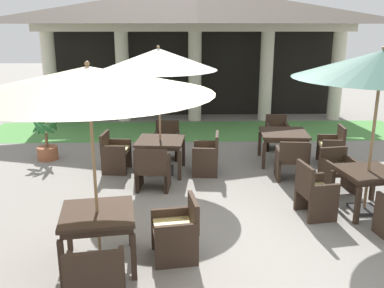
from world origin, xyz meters
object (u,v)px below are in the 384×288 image
at_px(patio_umbrella_near_foreground, 88,81).
at_px(potted_palm_left_edge, 47,144).
at_px(patio_chair_mid_right_north, 337,171).
at_px(patio_chair_far_back_south, 291,160).
at_px(patio_chair_mid_left_north, 167,141).
at_px(patio_chair_far_back_east, 332,147).
at_px(patio_chair_far_back_north, 277,133).
at_px(patio_chair_mid_left_west, 115,153).
at_px(patio_chair_mid_left_east, 207,155).
at_px(patio_table_mid_left, 160,144).
at_px(patio_umbrella_mid_right, 382,65).
at_px(patio_table_far_back, 284,136).
at_px(patio_chair_near_foreground_east, 177,231).
at_px(patio_table_near_foreground, 98,219).
at_px(patio_chair_mid_right_west, 314,192).
at_px(patio_chair_near_foreground_south, 96,282).
at_px(patio_table_mid_right, 368,176).
at_px(patio_chair_mid_left_south, 153,170).
at_px(patio_umbrella_mid_left, 159,60).

xyz_separation_m(patio_umbrella_near_foreground, potted_palm_left_edge, (-2.06, 4.56, -2.06)).
xyz_separation_m(patio_chair_mid_right_north, patio_chair_far_back_south, (-0.72, 0.63, 0.01)).
xyz_separation_m(patio_chair_mid_left_north, patio_chair_far_back_east, (3.77, -0.50, -0.01)).
xyz_separation_m(patio_chair_far_back_north, potted_palm_left_edge, (-5.57, -0.70, -0.05)).
distance_m(patio_chair_mid_left_west, patio_chair_mid_left_east, 1.99).
distance_m(patio_table_mid_left, patio_umbrella_mid_right, 4.49).
bearing_deg(patio_table_mid_left, patio_chair_far_back_north, 30.36).
bearing_deg(patio_table_far_back, patio_chair_mid_left_west, -172.60).
distance_m(patio_chair_near_foreground_east, patio_chair_far_back_east, 5.25).
distance_m(patio_table_near_foreground, patio_chair_near_foreground_east, 1.06).
bearing_deg(patio_chair_mid_right_west, patio_chair_mid_right_north, 134.75).
relative_size(patio_umbrella_near_foreground, patio_chair_near_foreground_south, 3.38).
relative_size(patio_table_mid_right, patio_chair_far_back_south, 1.17).
height_order(patio_chair_mid_left_north, patio_chair_mid_left_south, patio_chair_mid_left_north).
relative_size(patio_chair_near_foreground_east, patio_umbrella_mid_left, 0.32).
bearing_deg(patio_table_near_foreground, patio_chair_mid_left_west, 95.34).
distance_m(patio_chair_mid_left_south, patio_chair_far_back_north, 4.00).
bearing_deg(potted_palm_left_edge, patio_umbrella_near_foreground, -65.74).
bearing_deg(patio_chair_mid_right_north, patio_chair_near_foreground_east, 27.87).
distance_m(patio_chair_mid_left_north, patio_table_mid_right, 4.61).
relative_size(patio_table_mid_left, patio_chair_mid_left_south, 1.22).
bearing_deg(patio_table_near_foreground, patio_chair_mid_left_south, 78.16).
distance_m(patio_chair_near_foreground_south, patio_chair_mid_right_west, 3.91).
height_order(patio_chair_near_foreground_east, patio_chair_mid_left_east, patio_chair_mid_left_east).
bearing_deg(patio_chair_mid_left_south, patio_umbrella_near_foreground, -96.08).
distance_m(patio_chair_mid_left_north, patio_umbrella_mid_right, 5.04).
relative_size(patio_chair_near_foreground_east, patio_chair_mid_left_south, 0.97).
height_order(patio_table_near_foreground, patio_chair_near_foreground_east, patio_chair_near_foreground_east).
distance_m(patio_table_far_back, potted_palm_left_edge, 5.49).
bearing_deg(patio_chair_far_back_north, patio_chair_near_foreground_east, 68.97).
distance_m(patio_table_mid_left, potted_palm_left_edge, 2.88).
relative_size(patio_chair_far_back_south, patio_chair_far_back_north, 1.00).
height_order(patio_table_mid_left, patio_chair_mid_left_east, patio_chair_mid_left_east).
height_order(patio_chair_mid_left_west, potted_palm_left_edge, potted_palm_left_edge).
bearing_deg(patio_umbrella_mid_right, patio_chair_far_back_north, 100.25).
bearing_deg(patio_umbrella_mid_left, patio_chair_mid_right_west, -40.28).
height_order(patio_chair_near_foreground_east, potted_palm_left_edge, potted_palm_left_edge).
distance_m(patio_umbrella_mid_left, patio_chair_mid_right_west, 3.95).
xyz_separation_m(patio_table_near_foreground, patio_chair_mid_left_south, (0.54, 2.59, -0.25)).
relative_size(patio_chair_far_back_north, potted_palm_left_edge, 0.77).
relative_size(patio_table_near_foreground, patio_umbrella_near_foreground, 0.35).
bearing_deg(patio_table_mid_left, patio_chair_mid_left_east, -5.76).
bearing_deg(patio_table_near_foreground, patio_chair_near_foreground_east, 8.83).
height_order(patio_chair_near_foreground_south, patio_chair_mid_left_north, patio_chair_near_foreground_south).
relative_size(patio_chair_mid_left_east, patio_chair_far_back_east, 1.00).
height_order(patio_table_mid_left, patio_chair_far_back_east, patio_chair_far_back_east).
bearing_deg(potted_palm_left_edge, patio_table_near_foreground, -65.74).
bearing_deg(patio_chair_mid_left_west, patio_chair_far_back_east, 100.36).
distance_m(patio_umbrella_mid_left, patio_umbrella_mid_right, 4.11).
relative_size(patio_chair_near_foreground_east, patio_chair_far_back_east, 0.97).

